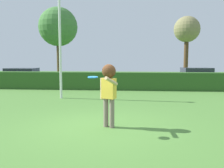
% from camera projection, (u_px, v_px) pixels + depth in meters
% --- Properties ---
extents(ground_plane, '(60.00, 60.00, 0.00)m').
position_uv_depth(ground_plane, '(99.00, 127.00, 7.02)').
color(ground_plane, '#4C7E34').
extents(person, '(0.53, 0.85, 1.82)m').
position_uv_depth(person, '(109.00, 86.00, 6.88)').
color(person, '#7D6A61').
rests_on(person, ground).
extents(frisbee, '(0.26, 0.26, 0.04)m').
position_uv_depth(frisbee, '(93.00, 77.00, 6.22)').
color(frisbee, '#268CE5').
extents(lamppost, '(0.24, 0.24, 5.23)m').
position_uv_depth(lamppost, '(60.00, 39.00, 11.84)').
color(lamppost, silver).
rests_on(lamppost, ground).
extents(hedge_row, '(26.45, 0.90, 1.11)m').
position_uv_depth(hedge_row, '(118.00, 81.00, 15.43)').
color(hedge_row, '#2D5520').
rests_on(hedge_row, ground).
extents(parked_car_blue, '(4.23, 1.85, 1.25)m').
position_uv_depth(parked_car_blue, '(22.00, 75.00, 18.52)').
color(parked_car_blue, '#263FA5').
rests_on(parked_car_blue, ground).
extents(parked_car_black, '(4.34, 2.12, 1.25)m').
position_uv_depth(parked_car_black, '(197.00, 75.00, 19.23)').
color(parked_car_black, black).
rests_on(parked_car_black, ground).
extents(willow_tree, '(4.01, 4.01, 7.25)m').
position_uv_depth(willow_tree, '(58.00, 27.00, 25.10)').
color(willow_tree, brown).
rests_on(willow_tree, ground).
extents(bare_elm_tree, '(2.58, 2.58, 6.18)m').
position_uv_depth(bare_elm_tree, '(187.00, 30.00, 24.24)').
color(bare_elm_tree, '#4F3520').
rests_on(bare_elm_tree, ground).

